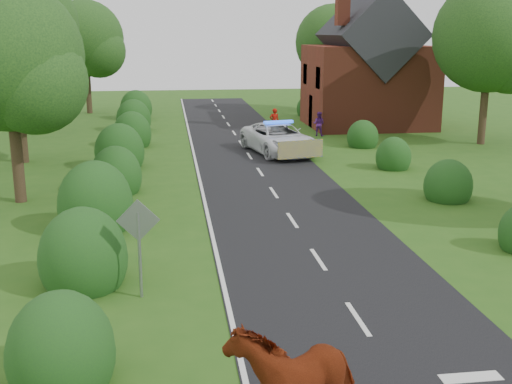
{
  "coord_description": "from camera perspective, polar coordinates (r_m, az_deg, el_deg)",
  "views": [
    {
      "loc": [
        -4.18,
        -13.19,
        6.48
      ],
      "look_at": [
        -1.4,
        7.17,
        1.3
      ],
      "focal_mm": 45.0,
      "sensor_mm": 36.0,
      "label": 1
    }
  ],
  "objects": [
    {
      "name": "ground",
      "position": [
        15.27,
        9.04,
        -11.13
      ],
      "size": [
        120.0,
        120.0,
        0.0
      ],
      "primitive_type": "plane",
      "color": "#2A5617"
    },
    {
      "name": "road",
      "position": [
        29.22,
        0.64,
        1.36
      ],
      "size": [
        6.0,
        70.0,
        0.02
      ],
      "primitive_type": "cube",
      "color": "black",
      "rests_on": "ground"
    },
    {
      "name": "road_markings",
      "position": [
        27.02,
        -2.08,
        0.32
      ],
      "size": [
        4.96,
        70.0,
        0.01
      ],
      "color": "white",
      "rests_on": "road"
    },
    {
      "name": "hedgerow_left",
      "position": [
        25.64,
        -12.8,
        0.88
      ],
      "size": [
        2.75,
        50.41,
        3.0
      ],
      "color": "#1F461B",
      "rests_on": "ground"
    },
    {
      "name": "hedgerow_right",
      "position": [
        27.32,
        15.66,
        1.09
      ],
      "size": [
        2.1,
        45.78,
        2.1
      ],
      "color": "#1F461B",
      "rests_on": "ground"
    },
    {
      "name": "tree_left_a",
      "position": [
        25.68,
        -20.68,
        10.72
      ],
      "size": [
        5.74,
        5.6,
        8.38
      ],
      "color": "#332316",
      "rests_on": "ground"
    },
    {
      "name": "tree_left_b",
      "position": [
        33.82,
        -20.22,
        10.87
      ],
      "size": [
        5.74,
        5.6,
        8.07
      ],
      "color": "#332316",
      "rests_on": "ground"
    },
    {
      "name": "tree_left_c",
      "position": [
        43.85,
        -19.53,
        13.43
      ],
      "size": [
        6.97,
        6.8,
        10.22
      ],
      "color": "#332316",
      "rests_on": "ground"
    },
    {
      "name": "tree_left_d",
      "position": [
        53.38,
        -14.66,
        12.8
      ],
      "size": [
        6.15,
        6.0,
        8.89
      ],
      "color": "#332316",
      "rests_on": "ground"
    },
    {
      "name": "tree_right_b",
      "position": [
        39.59,
        20.53,
        12.49
      ],
      "size": [
        6.56,
        6.4,
        9.4
      ],
      "color": "#332316",
      "rests_on": "ground"
    },
    {
      "name": "tree_right_c",
      "position": [
        52.79,
        7.16,
        12.81
      ],
      "size": [
        6.15,
        6.0,
        8.58
      ],
      "color": "#332316",
      "rests_on": "ground"
    },
    {
      "name": "road_sign",
      "position": [
        15.95,
        -10.38,
        -3.69
      ],
      "size": [
        1.06,
        0.08,
        2.53
      ],
      "color": "gray",
      "rests_on": "ground"
    },
    {
      "name": "house",
      "position": [
        45.37,
        9.95,
        10.54
      ],
      "size": [
        8.0,
        7.4,
        9.17
      ],
      "color": "brown",
      "rests_on": "ground"
    },
    {
      "name": "police_van",
      "position": [
        34.79,
        2.01,
        4.77
      ],
      "size": [
        3.87,
        6.33,
        1.78
      ],
      "rotation": [
        0.0,
        0.0,
        0.21
      ],
      "color": "white",
      "rests_on": "ground"
    },
    {
      "name": "pedestrian_red",
      "position": [
        41.2,
        1.64,
        6.28
      ],
      "size": [
        0.63,
        0.43,
        1.68
      ],
      "primitive_type": "imported",
      "rotation": [
        0.0,
        0.0,
        3.19
      ],
      "color": "#9E1208",
      "rests_on": "ground"
    },
    {
      "name": "pedestrian_purple",
      "position": [
        40.9,
        5.6,
        6.05
      ],
      "size": [
        0.94,
        0.88,
        1.53
      ],
      "primitive_type": "imported",
      "rotation": [
        0.0,
        0.0,
        2.59
      ],
      "color": "#58207C",
      "rests_on": "ground"
    }
  ]
}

